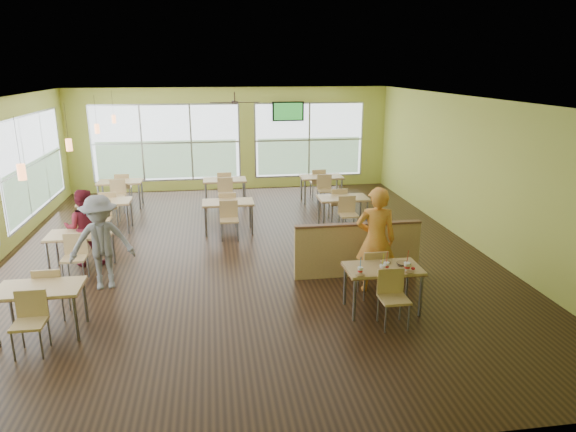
# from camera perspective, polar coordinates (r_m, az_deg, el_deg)

# --- Properties ---
(room) EXTENTS (12.00, 12.04, 3.20)m
(room) POSITION_cam_1_polar(r_m,az_deg,el_deg) (10.57, -4.91, 4.09)
(room) COLOR black
(room) RESTS_ON ground
(window_bays) EXTENTS (9.24, 10.24, 2.38)m
(window_bays) POSITION_cam_1_polar(r_m,az_deg,el_deg) (13.74, -16.92, 5.78)
(window_bays) COLOR white
(window_bays) RESTS_ON room
(main_table) EXTENTS (1.22, 1.52, 0.87)m
(main_table) POSITION_cam_1_polar(r_m,az_deg,el_deg) (8.41, 10.49, -6.35)
(main_table) COLOR tan
(main_table) RESTS_ON floor
(half_wall_divider) EXTENTS (2.40, 0.14, 1.04)m
(half_wall_divider) POSITION_cam_1_polar(r_m,az_deg,el_deg) (9.73, 7.73, -3.70)
(half_wall_divider) COLOR tan
(half_wall_divider) RESTS_ON floor
(dining_tables) EXTENTS (6.92, 8.72, 0.87)m
(dining_tables) POSITION_cam_1_polar(r_m,az_deg,el_deg) (12.45, -10.16, 1.19)
(dining_tables) COLOR tan
(dining_tables) RESTS_ON floor
(pendant_lights) EXTENTS (0.11, 7.31, 0.86)m
(pendant_lights) POSITION_cam_1_polar(r_m,az_deg,el_deg) (11.36, -21.75, 8.23)
(pendant_lights) COLOR #2D2119
(pendant_lights) RESTS_ON ceiling
(ceiling_fan) EXTENTS (1.25, 1.25, 0.29)m
(ceiling_fan) POSITION_cam_1_polar(r_m,az_deg,el_deg) (13.35, -5.93, 12.47)
(ceiling_fan) COLOR #2D2119
(ceiling_fan) RESTS_ON ceiling
(tv_backwall) EXTENTS (1.00, 0.07, 0.60)m
(tv_backwall) POSITION_cam_1_polar(r_m,az_deg,el_deg) (16.44, 0.01, 11.55)
(tv_backwall) COLOR black
(tv_backwall) RESTS_ON wall_back
(man_plaid) EXTENTS (0.76, 0.57, 1.89)m
(man_plaid) POSITION_cam_1_polar(r_m,az_deg,el_deg) (9.00, 9.72, -2.64)
(man_plaid) COLOR orange
(man_plaid) RESTS_ON floor
(patron_maroon) EXTENTS (0.79, 0.63, 1.54)m
(patron_maroon) POSITION_cam_1_polar(r_m,az_deg,el_deg) (10.88, -21.71, -1.20)
(patron_maroon) COLOR maroon
(patron_maroon) RESTS_ON floor
(patron_grey) EXTENTS (1.20, 0.81, 1.71)m
(patron_grey) POSITION_cam_1_polar(r_m,az_deg,el_deg) (9.60, -20.02, -2.76)
(patron_grey) COLOR slate
(patron_grey) RESTS_ON floor
(cup_blue) EXTENTS (0.09, 0.09, 0.31)m
(cup_blue) POSITION_cam_1_polar(r_m,az_deg,el_deg) (8.00, 8.03, -6.02)
(cup_blue) COLOR white
(cup_blue) RESTS_ON main_table
(cup_yellow) EXTENTS (0.10, 0.10, 0.35)m
(cup_yellow) POSITION_cam_1_polar(r_m,az_deg,el_deg) (8.11, 10.46, -5.77)
(cup_yellow) COLOR white
(cup_yellow) RESTS_ON main_table
(cup_red_near) EXTENTS (0.09, 0.09, 0.33)m
(cup_red_near) POSITION_cam_1_polar(r_m,az_deg,el_deg) (8.24, 10.88, -5.46)
(cup_red_near) COLOR white
(cup_red_near) RESTS_ON main_table
(cup_red_far) EXTENTS (0.10, 0.10, 0.38)m
(cup_red_far) POSITION_cam_1_polar(r_m,az_deg,el_deg) (8.25, 13.08, -5.49)
(cup_red_far) COLOR white
(cup_red_far) RESTS_ON main_table
(food_basket) EXTENTS (0.23, 0.23, 0.05)m
(food_basket) POSITION_cam_1_polar(r_m,az_deg,el_deg) (8.48, 12.71, -5.20)
(food_basket) COLOR black
(food_basket) RESTS_ON main_table
(ketchup_cup) EXTENTS (0.06, 0.06, 0.03)m
(ketchup_cup) POSITION_cam_1_polar(r_m,az_deg,el_deg) (8.37, 13.73, -5.68)
(ketchup_cup) COLOR #9B070B
(ketchup_cup) RESTS_ON main_table
(wrapper_left) EXTENTS (0.16, 0.14, 0.04)m
(wrapper_left) POSITION_cam_1_polar(r_m,az_deg,el_deg) (7.95, 8.02, -6.51)
(wrapper_left) COLOR #A98752
(wrapper_left) RESTS_ON main_table
(wrapper_mid) EXTENTS (0.22, 0.21, 0.05)m
(wrapper_mid) POSITION_cam_1_polar(r_m,az_deg,el_deg) (8.54, 10.76, -4.96)
(wrapper_mid) COLOR #A98752
(wrapper_mid) RESTS_ON main_table
(wrapper_right) EXTENTS (0.16, 0.15, 0.03)m
(wrapper_right) POSITION_cam_1_polar(r_m,az_deg,el_deg) (8.21, 13.38, -6.08)
(wrapper_right) COLOR #A98752
(wrapper_right) RESTS_ON main_table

